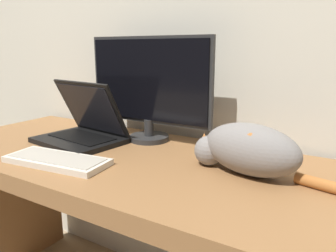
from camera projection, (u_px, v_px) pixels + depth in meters
wall_back at (185, 4)px, 1.37m from camera, size 6.40×0.06×2.60m
desk at (131, 194)px, 1.20m from camera, size 1.65×0.67×0.74m
monitor at (149, 86)px, 1.32m from camera, size 0.56×0.16×0.42m
laptop at (83, 130)px, 1.33m from camera, size 0.37×0.29×0.25m
external_keyboard at (57, 160)px, 1.09m from camera, size 0.37×0.18×0.02m
cat at (248, 149)px, 0.99m from camera, size 0.50×0.22×0.16m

